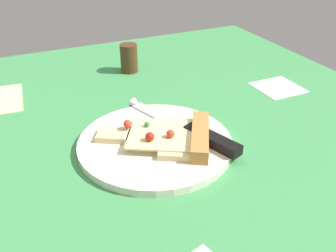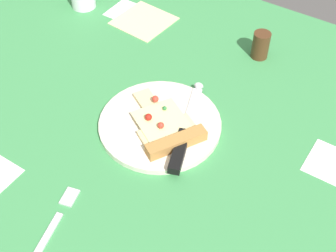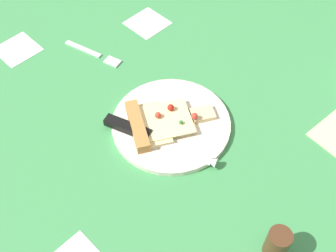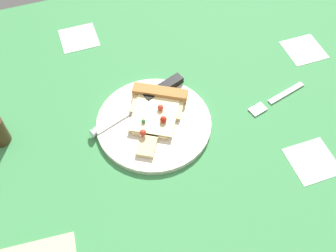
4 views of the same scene
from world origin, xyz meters
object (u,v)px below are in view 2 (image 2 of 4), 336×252
Objects in this scene: napkin at (144,20)px; pepper_shaker at (261,45)px; pizza_slice at (166,128)px; knife at (185,134)px; plate at (160,124)px; fork at (56,220)px.

pepper_shaker is at bearing -84.14° from napkin.
knife is (0.84, -3.78, -0.20)cm from pizza_slice.
pepper_shaker is 0.49× the size of napkin.
pizza_slice is (-1.28, -2.19, 1.42)cm from plate.
knife is 1.79× the size of napkin.
pizza_slice reaches higher than plate.
plate is 6.11cm from knife.
plate is 1.59× the size of fork.
pepper_shaker is 59.38cm from fork.
pizza_slice is at bearing 65.38° from fork.
plate is 1.28× the size of pizza_slice.
fork is (-58.59, 9.23, -2.78)cm from pepper_shaker.
fork is at bearing -126.95° from knife.
pizza_slice reaches higher than knife.
napkin is (29.19, 25.88, -1.82)cm from pizza_slice.
pepper_shaker is 30.78cm from napkin.
pizza_slice is 26.73cm from fork.
pepper_shaker reaches higher than plate.
knife is 3.66× the size of pepper_shaker.
napkin is at bearing 95.86° from pepper_shaker.
knife is 28.43cm from fork.
napkin is at bearing 71.52° from pizza_slice.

